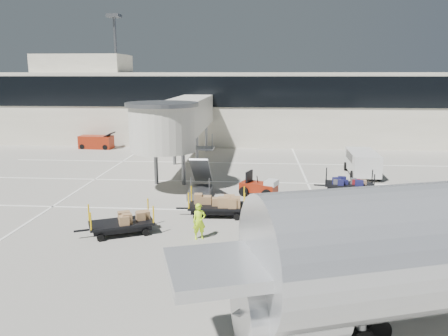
{
  "coord_description": "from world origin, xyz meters",
  "views": [
    {
      "loc": [
        2.31,
        -22.37,
        7.85
      ],
      "look_at": [
        0.2,
        4.62,
        2.0
      ],
      "focal_mm": 35.0,
      "sensor_mm": 36.0,
      "label": 1
    }
  ],
  "objects_px": {
    "box_cart_near": "(215,205)",
    "box_cart_far": "(122,223)",
    "baggage_tug": "(260,187)",
    "ground_worker": "(199,221)",
    "minivan": "(362,161)",
    "belt_loader": "(96,142)",
    "suitcase_cart": "(350,185)"
  },
  "relations": [
    {
      "from": "belt_loader",
      "to": "ground_worker",
      "type": "bearing_deg",
      "value": -55.91
    },
    {
      "from": "box_cart_near",
      "to": "ground_worker",
      "type": "relative_size",
      "value": 2.22
    },
    {
      "from": "suitcase_cart",
      "to": "ground_worker",
      "type": "distance_m",
      "value": 12.75
    },
    {
      "from": "minivan",
      "to": "belt_loader",
      "type": "distance_m",
      "value": 27.58
    },
    {
      "from": "baggage_tug",
      "to": "box_cart_far",
      "type": "relative_size",
      "value": 0.69
    },
    {
      "from": "ground_worker",
      "to": "belt_loader",
      "type": "relative_size",
      "value": 0.46
    },
    {
      "from": "baggage_tug",
      "to": "box_cart_far",
      "type": "distance_m",
      "value": 10.25
    },
    {
      "from": "box_cart_far",
      "to": "belt_loader",
      "type": "relative_size",
      "value": 0.99
    },
    {
      "from": "box_cart_near",
      "to": "box_cart_far",
      "type": "height_order",
      "value": "box_cart_near"
    },
    {
      "from": "box_cart_near",
      "to": "minivan",
      "type": "xyz_separation_m",
      "value": [
        10.57,
        11.06,
        0.51
      ]
    },
    {
      "from": "ground_worker",
      "to": "box_cart_far",
      "type": "bearing_deg",
      "value": 153.83
    },
    {
      "from": "suitcase_cart",
      "to": "belt_loader",
      "type": "height_order",
      "value": "belt_loader"
    },
    {
      "from": "ground_worker",
      "to": "belt_loader",
      "type": "height_order",
      "value": "belt_loader"
    },
    {
      "from": "box_cart_far",
      "to": "belt_loader",
      "type": "bearing_deg",
      "value": 88.1
    },
    {
      "from": "box_cart_near",
      "to": "ground_worker",
      "type": "height_order",
      "value": "ground_worker"
    },
    {
      "from": "suitcase_cart",
      "to": "belt_loader",
      "type": "distance_m",
      "value": 28.44
    },
    {
      "from": "box_cart_near",
      "to": "baggage_tug",
      "type": "bearing_deg",
      "value": 58.15
    },
    {
      "from": "baggage_tug",
      "to": "box_cart_near",
      "type": "relative_size",
      "value": 0.67
    },
    {
      "from": "baggage_tug",
      "to": "box_cart_near",
      "type": "distance_m",
      "value": 5.1
    },
    {
      "from": "box_cart_near",
      "to": "belt_loader",
      "type": "xyz_separation_m",
      "value": [
        -14.92,
        21.6,
        0.07
      ]
    },
    {
      "from": "box_cart_far",
      "to": "ground_worker",
      "type": "distance_m",
      "value": 3.96
    },
    {
      "from": "box_cart_far",
      "to": "belt_loader",
      "type": "xyz_separation_m",
      "value": [
        -10.56,
        24.77,
        0.14
      ]
    },
    {
      "from": "baggage_tug",
      "to": "box_cart_far",
      "type": "height_order",
      "value": "baggage_tug"
    },
    {
      "from": "baggage_tug",
      "to": "box_cart_far",
      "type": "bearing_deg",
      "value": -110.18
    },
    {
      "from": "minivan",
      "to": "box_cart_near",
      "type": "bearing_deg",
      "value": -130.98
    },
    {
      "from": "suitcase_cart",
      "to": "box_cart_far",
      "type": "relative_size",
      "value": 1.04
    },
    {
      "from": "belt_loader",
      "to": "baggage_tug",
      "type": "bearing_deg",
      "value": -40.39
    },
    {
      "from": "minivan",
      "to": "baggage_tug",
      "type": "bearing_deg",
      "value": -137.97
    },
    {
      "from": "box_cart_near",
      "to": "box_cart_far",
      "type": "relative_size",
      "value": 1.04
    },
    {
      "from": "baggage_tug",
      "to": "minivan",
      "type": "relative_size",
      "value": 0.52
    },
    {
      "from": "box_cart_far",
      "to": "ground_worker",
      "type": "bearing_deg",
      "value": -30.77
    },
    {
      "from": "baggage_tug",
      "to": "ground_worker",
      "type": "height_order",
      "value": "ground_worker"
    }
  ]
}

